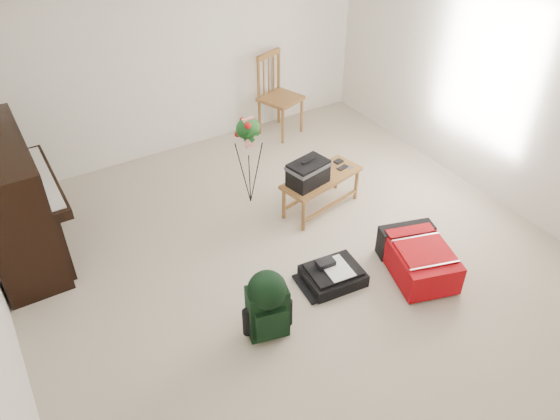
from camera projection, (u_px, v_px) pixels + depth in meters
floor at (300, 268)px, 5.26m from camera, size 5.00×5.50×0.01m
ceiling at (309, 2)px, 3.75m from camera, size 5.00×5.50×0.01m
wall_back at (176, 52)px, 6.39m from camera, size 5.00×0.04×2.50m
wall_right at (510, 91)px, 5.54m from camera, size 0.04×5.50×2.50m
piano at (13, 203)px, 5.09m from camera, size 0.71×1.50×1.25m
bench at (311, 173)px, 5.68m from camera, size 0.98×0.55×0.71m
dining_chair at (279, 96)px, 7.12m from camera, size 0.59×0.59×1.07m
red_suitcase at (415, 255)px, 5.15m from camera, size 0.71×0.90×0.33m
black_duffel at (333, 274)px, 5.08m from camera, size 0.57×0.47×0.22m
green_backpack at (268, 302)px, 4.42m from camera, size 0.37×0.34×0.66m
flower_stand at (249, 161)px, 5.82m from camera, size 0.35×0.35×1.08m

